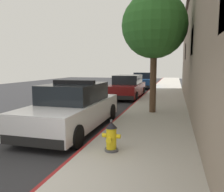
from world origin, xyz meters
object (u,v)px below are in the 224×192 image
police_cruiser (74,108)px  parked_car_silver_ahead (128,87)px  fire_hydrant (111,137)px  parked_car_dark_far (143,81)px  street_tree (154,26)px

police_cruiser → parked_car_silver_ahead: 8.42m
police_cruiser → fire_hydrant: bearing=-47.2°
parked_car_dark_far → fire_hydrant: 18.39m
police_cruiser → parked_car_silver_ahead: size_ratio=1.00×
police_cruiser → fire_hydrant: police_cruiser is taller
fire_hydrant → police_cruiser: bearing=132.8°
parked_car_silver_ahead → street_tree: (2.24, -5.42, 3.10)m
parked_car_silver_ahead → parked_car_dark_far: size_ratio=1.00×
parked_car_dark_far → fire_hydrant: (1.74, -18.31, -0.24)m
police_cruiser → parked_car_dark_far: bearing=89.4°
fire_hydrant → street_tree: street_tree is taller
police_cruiser → fire_hydrant: 2.83m
parked_car_silver_ahead → parked_car_dark_far: 7.82m
parked_car_dark_far → parked_car_silver_ahead: bearing=-90.2°
police_cruiser → parked_car_dark_far: (0.18, 16.24, -0.00)m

